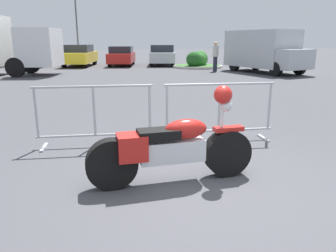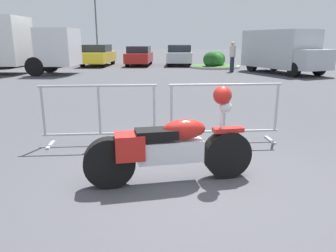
% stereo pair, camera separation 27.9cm
% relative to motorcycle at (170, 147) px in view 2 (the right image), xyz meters
% --- Properties ---
extents(ground_plane, '(120.00, 120.00, 0.00)m').
position_rel_motorcycle_xyz_m(ground_plane, '(0.39, -0.26, -0.47)').
color(ground_plane, '#424247').
extents(motorcycle, '(2.20, 0.48, 1.25)m').
position_rel_motorcycle_xyz_m(motorcycle, '(0.00, 0.00, 0.00)').
color(motorcycle, black).
rests_on(motorcycle, ground).
extents(crowd_barrier_near, '(2.01, 0.45, 1.07)m').
position_rel_motorcycle_xyz_m(crowd_barrier_near, '(-1.10, 1.65, 0.08)').
color(crowd_barrier_near, '#9EA0A5').
rests_on(crowd_barrier_near, ground).
extents(crowd_barrier_far, '(2.01, 0.45, 1.07)m').
position_rel_motorcycle_xyz_m(crowd_barrier_far, '(1.10, 1.65, 0.08)').
color(crowd_barrier_far, '#9EA0A5').
rests_on(crowd_barrier_far, ground).
extents(delivery_van, '(3.53, 5.37, 2.31)m').
position_rel_motorcycle_xyz_m(delivery_van, '(7.24, 13.86, 0.77)').
color(delivery_van, '#B2B7BC').
rests_on(delivery_van, ground).
extents(parked_car_green, '(2.31, 4.63, 1.51)m').
position_rel_motorcycle_xyz_m(parked_car_green, '(-9.34, 19.67, 0.29)').
color(parked_car_green, '#236B38').
rests_on(parked_car_green, ground).
extents(parked_car_maroon, '(2.10, 4.20, 1.37)m').
position_rel_motorcycle_xyz_m(parked_car_maroon, '(-6.44, 19.94, 0.22)').
color(parked_car_maroon, maroon).
rests_on(parked_car_maroon, ground).
extents(parked_car_yellow, '(2.24, 4.49, 1.46)m').
position_rel_motorcycle_xyz_m(parked_car_yellow, '(-3.53, 19.89, 0.27)').
color(parked_car_yellow, yellow).
rests_on(parked_car_yellow, ground).
extents(parked_car_red, '(2.07, 4.15, 1.35)m').
position_rel_motorcycle_xyz_m(parked_car_red, '(-0.63, 19.92, 0.21)').
color(parked_car_red, '#B21E19').
rests_on(parked_car_red, ground).
extents(parked_car_silver, '(2.20, 4.40, 1.44)m').
position_rel_motorcycle_xyz_m(parked_car_silver, '(2.27, 20.09, 0.25)').
color(parked_car_silver, '#B7BABF').
rests_on(parked_car_silver, ground).
extents(pedestrian, '(0.46, 0.46, 1.69)m').
position_rel_motorcycle_xyz_m(pedestrian, '(4.75, 14.82, 0.45)').
color(pedestrian, '#262838').
rests_on(pedestrian, ground).
extents(planter_island, '(3.29, 3.29, 1.09)m').
position_rel_motorcycle_xyz_m(planter_island, '(4.39, 17.68, -0.08)').
color(planter_island, '#ADA89E').
rests_on(planter_island, ground).
extents(street_lamp, '(0.36, 0.70, 5.68)m').
position_rel_motorcycle_xyz_m(street_lamp, '(-4.03, 23.45, 3.24)').
color(street_lamp, '#595B60').
rests_on(street_lamp, ground).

